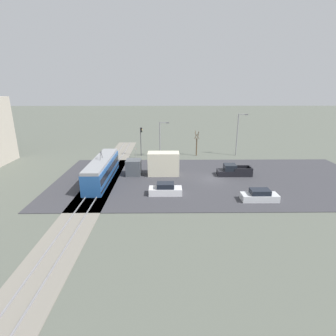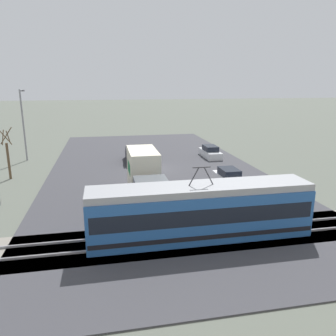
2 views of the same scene
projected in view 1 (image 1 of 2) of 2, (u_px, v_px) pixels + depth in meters
The scene contains 13 objects.
ground_plane at pixel (213, 180), 40.77m from camera, with size 320.00×320.00×0.00m, color #565B51.
road_surface at pixel (213, 179), 40.76m from camera, with size 22.50×48.50×0.08m.
rail_bed at pixel (103, 180), 40.58m from camera, with size 55.95×4.40×0.22m.
light_rail_tram at pixel (102, 170), 39.91m from camera, with size 13.63×2.67×4.48m.
box_truck at pixel (156, 165), 42.24m from camera, with size 2.41×8.52×3.74m.
pickup_truck at pixel (234, 171), 42.31m from camera, with size 2.03×5.46×1.85m.
sedan_car_0 at pixel (260, 196), 32.99m from camera, with size 1.81×4.58×1.49m.
sedan_car_1 at pixel (165, 190), 34.87m from camera, with size 1.80×4.37×1.60m.
traffic_light_pole at pixel (141, 138), 53.48m from camera, with size 0.28×0.47×5.92m.
street_tree at pixel (197, 144), 54.18m from camera, with size 1.22×1.01×5.19m.
street_lamp_near_crossing at pixel (238, 132), 53.61m from camera, with size 0.36×1.95×8.63m.
street_lamp_mid_block at pixel (161, 137), 52.58m from camera, with size 0.36×1.95×7.16m.
no_parking_sign at pixel (136, 152), 52.86m from camera, with size 0.32×0.08×2.02m.
Camera 1 is at (-38.29, 7.45, 13.91)m, focal length 28.00 mm.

